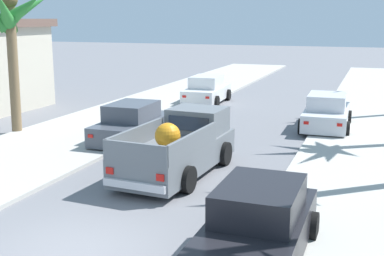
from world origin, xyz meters
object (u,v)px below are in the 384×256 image
car_right_mid (207,90)px  palm_tree_left_mid (7,20)px  car_left_near (326,113)px  pickup_truck (180,147)px  car_right_near (133,124)px  car_left_mid (258,226)px

car_right_mid → palm_tree_left_mid: size_ratio=0.75×
car_left_near → car_right_mid: (-6.98, 4.73, 0.00)m
pickup_truck → car_right_near: size_ratio=1.24×
car_left_near → car_left_mid: 12.84m
pickup_truck → car_left_mid: size_ratio=1.25×
car_left_near → car_right_near: same height
pickup_truck → car_left_mid: 6.04m
car_right_near → palm_tree_left_mid: bearing=-177.0°
pickup_truck → car_right_near: 4.36m
car_right_near → car_left_mid: size_ratio=1.00×
pickup_truck → car_left_mid: (3.56, -4.89, -0.08)m
palm_tree_left_mid → car_left_near: bearing=23.4°
pickup_truck → palm_tree_left_mid: bearing=161.9°
pickup_truck → palm_tree_left_mid: palm_tree_left_mid is taller
pickup_truck → car_right_mid: (-3.39, 12.69, -0.08)m
car_left_mid → car_right_mid: (-6.94, 17.58, 0.00)m
car_left_mid → car_right_mid: 18.90m
car_left_mid → car_right_near: bearing=130.2°
car_left_mid → car_right_mid: size_ratio=0.99×
car_right_near → car_right_mid: bearing=91.5°
car_right_mid → car_left_mid: bearing=-68.4°
car_right_mid → palm_tree_left_mid: (-5.07, -9.94, 3.88)m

